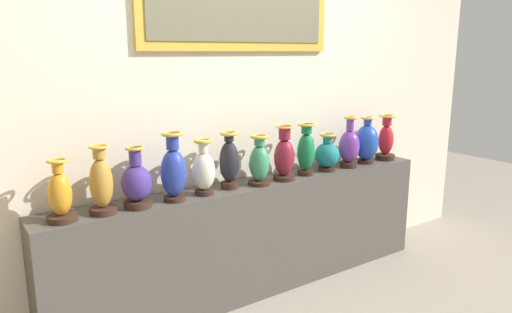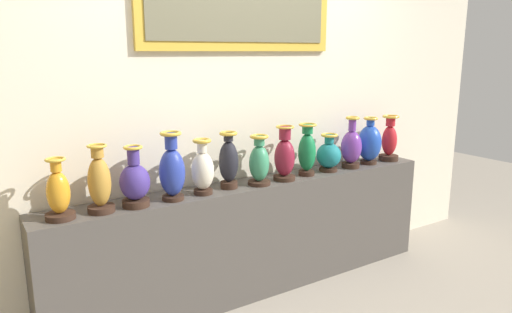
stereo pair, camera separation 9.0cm
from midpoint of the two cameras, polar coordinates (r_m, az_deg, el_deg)
ground_plane at (r=3.56m, az=-0.75°, el=-15.67°), size 10.91×10.91×0.00m
display_shelf at (r=3.39m, az=-0.77°, el=-9.69°), size 2.92×0.31×0.80m
back_wall at (r=3.32m, az=-2.93°, el=10.43°), size 4.91×0.14×3.10m
vase_amber at (r=2.71m, az=-23.41°, el=-4.39°), size 0.16×0.16×0.34m
vase_ochre at (r=2.75m, az=-19.03°, el=-3.21°), size 0.15×0.15×0.39m
vase_indigo at (r=2.80m, az=-15.09°, el=-3.13°), size 0.17×0.17×0.36m
vase_cobalt at (r=2.87m, az=-10.79°, el=-1.72°), size 0.16×0.16×0.42m
vase_ivory at (r=2.97m, az=-7.18°, el=-1.64°), size 0.14×0.14×0.35m
vase_onyx at (r=3.08m, az=-4.08°, el=-0.64°), size 0.13×0.13×0.38m
vase_jade at (r=3.17m, az=-0.40°, el=-0.74°), size 0.15×0.15×0.34m
vase_burgundy at (r=3.29m, az=2.64°, el=-0.00°), size 0.15×0.15×0.38m
vase_emerald at (r=3.43m, az=5.31°, el=0.69°), size 0.13×0.13×0.38m
vase_teal at (r=3.58m, az=7.86°, el=0.25°), size 0.18×0.18×0.28m
vase_violet at (r=3.72m, az=10.48°, el=1.21°), size 0.16×0.16×0.40m
vase_sapphire at (r=3.88m, az=12.54°, el=1.69°), size 0.19×0.19×0.38m
vase_crimson at (r=4.05m, az=14.77°, el=1.89°), size 0.16×0.16×0.37m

